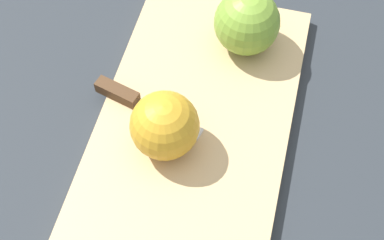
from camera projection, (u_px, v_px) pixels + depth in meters
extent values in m
plane|color=#282D33|center=(192.00, 136.00, 0.64)|extent=(4.00, 4.00, 0.00)
cube|color=tan|center=(192.00, 133.00, 0.63)|extent=(0.44, 0.26, 0.02)
sphere|color=olive|center=(247.00, 22.00, 0.65)|extent=(0.08, 0.08, 0.08)
cylinder|color=#EFE5C6|center=(249.00, 27.00, 0.65)|extent=(0.04, 0.07, 0.08)
sphere|color=gold|center=(165.00, 126.00, 0.58)|extent=(0.08, 0.08, 0.08)
cylinder|color=#EFE5C6|center=(170.00, 129.00, 0.58)|extent=(0.07, 0.03, 0.07)
cube|color=silver|center=(168.00, 119.00, 0.63)|extent=(0.04, 0.09, 0.00)
cube|color=#472D19|center=(117.00, 92.00, 0.64)|extent=(0.03, 0.06, 0.02)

